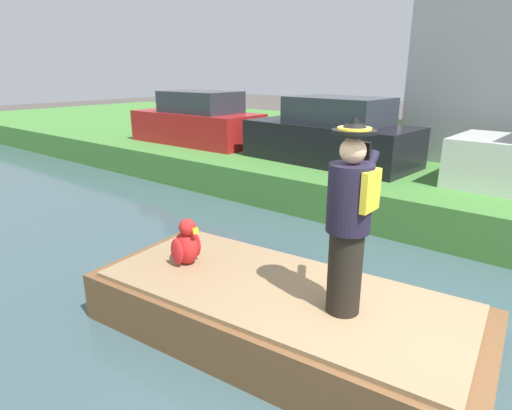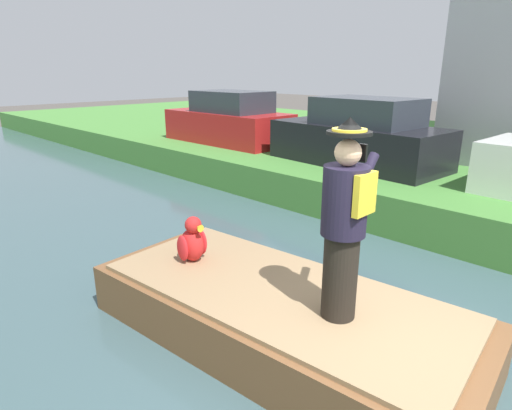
{
  "view_description": "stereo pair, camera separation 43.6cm",
  "coord_description": "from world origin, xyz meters",
  "px_view_note": "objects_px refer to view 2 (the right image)",
  "views": [
    {
      "loc": [
        -3.33,
        -0.95,
        2.92
      ],
      "look_at": [
        -0.09,
        1.66,
        1.61
      ],
      "focal_mm": 30.01,
      "sensor_mm": 36.0,
      "label": 1
    },
    {
      "loc": [
        -3.04,
        -1.28,
        2.92
      ],
      "look_at": [
        -0.09,
        1.66,
        1.61
      ],
      "focal_mm": 30.01,
      "sensor_mm": 36.0,
      "label": 2
    }
  ],
  "objects_px": {
    "boat": "(277,314)",
    "parked_car_dark": "(359,137)",
    "parked_car_red": "(228,121)",
    "parrot_plush": "(192,242)",
    "person_pirate": "(344,223)"
  },
  "relations": [
    {
      "from": "parked_car_red",
      "to": "parrot_plush",
      "type": "bearing_deg",
      "value": -134.75
    },
    {
      "from": "parrot_plush",
      "to": "parked_car_red",
      "type": "relative_size",
      "value": 0.14
    },
    {
      "from": "parked_car_dark",
      "to": "parked_car_red",
      "type": "height_order",
      "value": "same"
    },
    {
      "from": "boat",
      "to": "parked_car_dark",
      "type": "xyz_separation_m",
      "value": [
        5.49,
        2.5,
        1.08
      ]
    },
    {
      "from": "parrot_plush",
      "to": "parked_car_dark",
      "type": "xyz_separation_m",
      "value": [
        5.7,
        1.29,
        0.53
      ]
    },
    {
      "from": "boat",
      "to": "person_pirate",
      "type": "xyz_separation_m",
      "value": [
        0.03,
        -0.75,
        1.23
      ]
    },
    {
      "from": "parked_car_red",
      "to": "parked_car_dark",
      "type": "bearing_deg",
      "value": -90.0
    },
    {
      "from": "parrot_plush",
      "to": "parked_car_dark",
      "type": "bearing_deg",
      "value": 12.79
    },
    {
      "from": "boat",
      "to": "parked_car_dark",
      "type": "relative_size",
      "value": 1.06
    },
    {
      "from": "parrot_plush",
      "to": "parked_car_red",
      "type": "distance_m",
      "value": 8.11
    },
    {
      "from": "boat",
      "to": "parked_car_red",
      "type": "relative_size",
      "value": 1.09
    },
    {
      "from": "parked_car_dark",
      "to": "parrot_plush",
      "type": "bearing_deg",
      "value": -167.21
    },
    {
      "from": "parrot_plush",
      "to": "parked_car_red",
      "type": "xyz_separation_m",
      "value": [
        5.7,
        5.75,
        0.53
      ]
    },
    {
      "from": "boat",
      "to": "parrot_plush",
      "type": "xyz_separation_m",
      "value": [
        -0.2,
        1.21,
        0.55
      ]
    },
    {
      "from": "boat",
      "to": "parked_car_dark",
      "type": "height_order",
      "value": "parked_car_dark"
    }
  ]
}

